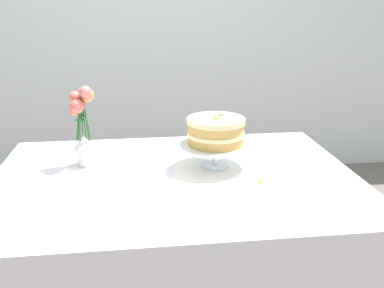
# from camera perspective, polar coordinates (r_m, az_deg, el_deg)

# --- Properties ---
(dining_table) EXTENTS (1.40, 1.00, 0.74)m
(dining_table) POSITION_cam_1_polar(r_m,az_deg,el_deg) (1.69, -2.07, -7.35)
(dining_table) COLOR white
(dining_table) RESTS_ON ground
(linen_napkin) EXTENTS (0.37, 0.37, 0.00)m
(linen_napkin) POSITION_cam_1_polar(r_m,az_deg,el_deg) (1.76, 3.04, -3.03)
(linen_napkin) COLOR white
(linen_napkin) RESTS_ON dining_table
(cake_stand) EXTENTS (0.29, 0.29, 0.10)m
(cake_stand) POSITION_cam_1_polar(r_m,az_deg,el_deg) (1.73, 3.09, -0.52)
(cake_stand) COLOR silver
(cake_stand) RESTS_ON linen_napkin
(layer_cake) EXTENTS (0.23, 0.23, 0.11)m
(layer_cake) POSITION_cam_1_polar(r_m,az_deg,el_deg) (1.71, 3.13, 1.71)
(layer_cake) COLOR tan
(layer_cake) RESTS_ON cake_stand
(flower_vase) EXTENTS (0.10, 0.10, 0.33)m
(flower_vase) POSITION_cam_1_polar(r_m,az_deg,el_deg) (1.78, -14.18, 2.60)
(flower_vase) COLOR silver
(flower_vase) RESTS_ON dining_table
(loose_petal_0) EXTENTS (0.03, 0.04, 0.01)m
(loose_petal_0) POSITION_cam_1_polar(r_m,az_deg,el_deg) (1.64, 8.97, -4.90)
(loose_petal_0) COLOR yellow
(loose_petal_0) RESTS_ON dining_table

